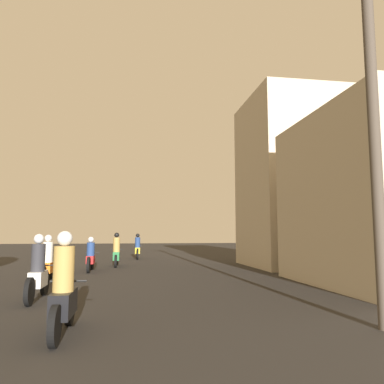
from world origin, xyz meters
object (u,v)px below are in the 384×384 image
Objects in this scene: motorcycle_yellow at (137,249)px; motorcycle_white at (38,273)px; building_right_near at (376,199)px; building_right_far at (303,182)px; motorcycle_red at (91,257)px; motorcycle_orange at (48,263)px; utility_pole_near at (371,76)px; motorcycle_black at (64,294)px; motorcycle_green at (116,253)px.

motorcycle_white is at bearing -104.80° from motorcycle_yellow.
building_right_near is 7.12m from building_right_far.
motorcycle_red is 10.77m from building_right_far.
motorcycle_orange is 0.23× the size of utility_pole_near.
utility_pole_near reaches higher than motorcycle_black.
motorcycle_orange is (-0.53, 3.54, -0.01)m from motorcycle_white.
motorcycle_orange is 11.15m from motorcycle_yellow.
utility_pole_near reaches higher than motorcycle_yellow.
motorcycle_black is 0.31× the size of building_right_near.
motorcycle_green reaches higher than motorcycle_red.
motorcycle_red is 1.06× the size of motorcycle_green.
motorcycle_orange is at bearing -110.70° from motorcycle_yellow.
building_right_far is at bearing 29.79° from motorcycle_orange.
motorcycle_yellow is 15.28m from building_right_near.
motorcycle_green is 1.00× the size of motorcycle_yellow.
utility_pole_near reaches higher than building_right_near.
building_right_near is at bearing -53.84° from motorcycle_green.
motorcycle_orange is at bearing -111.10° from motorcycle_red.
motorcycle_white is 0.25× the size of utility_pole_near.
motorcycle_red is 0.25× the size of building_right_far.
motorcycle_green reaches higher than motorcycle_white.
motorcycle_black is at bearing -74.98° from motorcycle_white.
motorcycle_red is 1.06× the size of motorcycle_yellow.
motorcycle_black is 7.06m from motorcycle_orange.
building_right_far is at bearing 69.96° from utility_pole_near.
building_right_near reaches higher than motorcycle_white.
building_right_near is 0.73× the size of building_right_far.
motorcycle_black is at bearing -100.56° from motorcycle_green.
building_right_near is (10.23, -2.65, 2.04)m from motorcycle_orange.
motorcycle_black is 0.22× the size of utility_pole_near.
motorcycle_red is at bearing 81.41° from motorcycle_white.
motorcycle_green is 0.32× the size of building_right_near.
motorcycle_orange is (-1.69, 6.86, -0.02)m from motorcycle_black.
building_right_near is at bearing -97.62° from building_right_far.
motorcycle_black is 6.46m from utility_pole_near.
motorcycle_black is at bearing -67.22° from motorcycle_orange.
building_right_far is 0.98× the size of utility_pole_near.
motorcycle_yellow is at bearing 69.19° from motorcycle_green.
motorcycle_red is (0.51, 6.82, -0.05)m from motorcycle_white.
utility_pole_near is at bearing -78.12° from motorcycle_green.
motorcycle_yellow is (2.57, 14.26, -0.01)m from motorcycle_white.
building_right_near is 0.72× the size of utility_pole_near.
motorcycle_red is 0.25× the size of utility_pole_near.
building_right_far is at bearing -43.34° from motorcycle_yellow.
motorcycle_black is 0.23× the size of building_right_far.
motorcycle_yellow is at bearing 141.25° from building_right_far.
motorcycle_green is 9.87m from building_right_far.
motorcycle_red is at bearing -174.50° from building_right_far.
motorcycle_red is (-0.66, 10.13, -0.06)m from motorcycle_black.
motorcycle_red is 7.72m from motorcycle_yellow.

